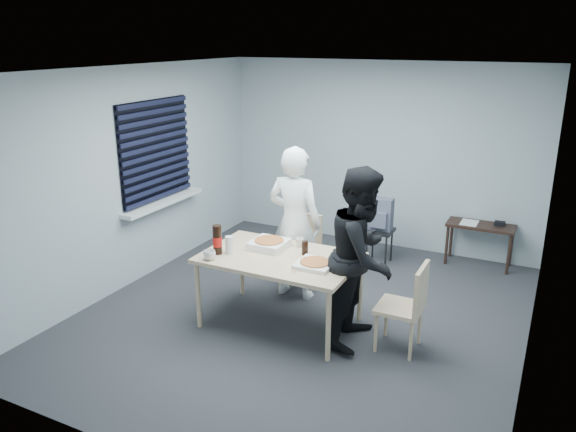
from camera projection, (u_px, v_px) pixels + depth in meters
The scene contains 19 objects.
room at pixel (158, 159), 6.98m from camera, with size 5.00×5.00×5.00m.
dining_table at pixel (280, 261), 5.74m from camera, with size 1.57×1.00×0.76m.
chair_far at pixel (302, 246), 6.72m from camera, with size 0.42×0.42×0.89m.
chair_right at pixel (409, 302), 5.30m from camera, with size 0.42×0.42×0.89m.
person_white at pixel (295, 223), 6.35m from camera, with size 0.65×0.42×1.77m, color white.
person_black at pixel (362, 257), 5.39m from camera, with size 0.86×0.47×1.77m, color black.
side_table at pixel (481, 230), 7.32m from camera, with size 0.85×0.38×0.57m.
stool at pixel (380, 237), 7.43m from camera, with size 0.34×0.34×0.47m.
backpack at pixel (381, 215), 7.32m from camera, with size 0.30×0.22×0.42m.
pizza_box_a at pixel (269, 244), 5.94m from camera, with size 0.37×0.37×0.09m.
pizza_box_b at pixel (315, 264), 5.48m from camera, with size 0.35×0.35×0.05m.
mug_a at pixel (210, 255), 5.62m from camera, with size 0.12×0.12×0.10m, color silver.
mug_b at pixel (300, 242), 5.98m from camera, with size 0.10×0.10×0.09m, color silver.
cola_glass at pixel (305, 248), 5.74m from camera, with size 0.07×0.07×0.15m, color black.
soda_bottle at pixel (217, 240), 5.75m from camera, with size 0.10×0.10×0.31m.
plastic_cups at pixel (229, 245), 5.77m from camera, with size 0.08×0.08×0.18m, color silver.
rubber_band at pixel (294, 272), 5.34m from camera, with size 0.05×0.05×0.00m, color red.
papers at pixel (469, 223), 7.35m from camera, with size 0.21×0.29×0.00m, color white.
black_box at pixel (500, 224), 7.23m from camera, with size 0.13×0.09×0.06m, color black.
Camera 1 is at (2.30, -5.03, 2.92)m, focal length 35.00 mm.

